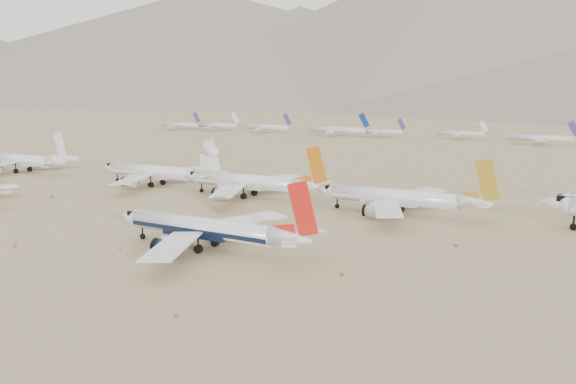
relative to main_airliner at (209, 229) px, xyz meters
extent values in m
plane|color=#88724F|center=(6.26, -3.10, -4.53)|extent=(7000.00, 7000.00, 0.00)
cylinder|color=white|center=(-2.11, 0.00, 0.20)|extent=(34.82, 4.12, 4.12)
cube|color=black|center=(-2.11, 0.00, -0.31)|extent=(34.12, 4.18, 0.93)
sphere|color=white|center=(-19.52, 0.00, 0.20)|extent=(4.12, 4.12, 4.12)
cube|color=black|center=(-20.13, 0.00, 1.33)|extent=(2.88, 2.67, 1.03)
cone|color=white|center=(19.41, 0.00, 0.51)|extent=(8.70, 4.12, 4.12)
cube|color=white|center=(0.58, -12.21, -0.52)|extent=(13.45, 21.19, 0.64)
cube|color=white|center=(21.10, -4.00, 1.02)|extent=(5.53, 7.23, 0.25)
cylinder|color=black|center=(-4.04, -8.56, -2.37)|extent=(4.84, 2.96, 2.96)
cube|color=white|center=(0.58, 12.21, -0.52)|extent=(13.45, 21.19, 0.64)
cube|color=white|center=(21.10, 4.00, 1.02)|extent=(5.53, 7.23, 0.25)
cylinder|color=black|center=(-4.04, 8.56, -2.37)|extent=(4.84, 2.96, 2.96)
cube|color=red|center=(21.83, 0.00, 6.51)|extent=(6.60, 0.33, 10.87)
cylinder|color=black|center=(-18.49, 0.00, -3.91)|extent=(1.23, 0.51, 1.23)
cylinder|color=black|center=(-0.66, -2.88, -3.67)|extent=(1.73, 1.03, 1.73)
cylinder|color=black|center=(-0.66, 2.88, -3.67)|extent=(1.73, 1.03, 1.73)
cube|color=white|center=(-76.84, 5.95, 0.09)|extent=(4.53, 5.93, 0.21)
sphere|color=white|center=(64.33, 55.78, 1.63)|extent=(5.35, 5.35, 5.35)
cube|color=black|center=(63.53, 55.78, 3.10)|extent=(3.75, 3.48, 1.34)
cylinder|color=black|center=(65.67, 55.78, -3.73)|extent=(1.61, 0.67, 1.61)
cylinder|color=white|center=(22.29, 51.84, 0.31)|extent=(34.66, 4.21, 4.21)
cube|color=silver|center=(22.29, 51.84, -0.21)|extent=(33.97, 4.28, 0.95)
sphere|color=white|center=(4.95, 51.84, 0.31)|extent=(4.21, 4.21, 4.21)
cube|color=black|center=(4.32, 51.84, 1.47)|extent=(2.95, 2.74, 1.05)
cone|color=white|center=(43.71, 51.84, 0.63)|extent=(8.67, 4.21, 4.21)
cube|color=white|center=(24.96, 39.62, -0.42)|extent=(13.39, 21.10, 0.65)
cube|color=white|center=(45.39, 47.84, 1.16)|extent=(5.50, 7.19, 0.25)
cylinder|color=silver|center=(20.36, 43.26, -2.32)|extent=(4.81, 3.03, 3.03)
cube|color=white|center=(24.96, 64.05, -0.42)|extent=(13.39, 21.10, 0.65)
cube|color=white|center=(45.39, 55.84, 1.16)|extent=(5.50, 7.19, 0.25)
cylinder|color=silver|center=(20.36, 60.42, -2.32)|extent=(4.81, 3.03, 3.03)
cube|color=#B88C24|center=(46.11, 51.84, 6.63)|extent=(6.57, 0.34, 10.82)
cylinder|color=black|center=(6.01, 51.84, -3.90)|extent=(1.26, 0.53, 1.26)
cylinder|color=black|center=(23.73, 48.89, -3.65)|extent=(1.77, 1.05, 1.77)
cylinder|color=black|center=(23.73, 54.79, -3.65)|extent=(1.77, 1.05, 1.77)
cylinder|color=white|center=(-26.29, 53.74, 0.54)|extent=(36.06, 4.41, 4.41)
cube|color=silver|center=(-26.29, 53.74, -0.01)|extent=(35.34, 4.47, 0.99)
sphere|color=white|center=(-44.32, 53.74, 0.54)|extent=(4.41, 4.41, 4.41)
cube|color=black|center=(-44.98, 53.74, 1.75)|extent=(3.09, 2.86, 1.10)
cone|color=white|center=(-4.00, 53.74, 0.87)|extent=(9.02, 4.41, 4.41)
cube|color=white|center=(-23.51, 41.02, -0.23)|extent=(13.93, 21.95, 0.68)
cube|color=white|center=(-2.25, 49.57, 1.42)|extent=(5.72, 7.48, 0.26)
cylinder|color=silver|center=(-28.29, 44.80, -2.22)|extent=(5.01, 3.17, 3.17)
cube|color=white|center=(-23.51, 66.46, -0.23)|extent=(13.93, 21.95, 0.68)
cube|color=white|center=(-2.25, 57.91, 1.42)|extent=(5.72, 7.48, 0.26)
cylinder|color=silver|center=(-28.29, 62.67, -2.22)|extent=(5.01, 3.17, 3.17)
cube|color=#C36410|center=(-1.50, 53.74, 7.12)|extent=(6.83, 0.35, 11.26)
cylinder|color=black|center=(-43.22, 53.74, -3.87)|extent=(1.32, 0.55, 1.32)
cylinder|color=black|center=(-24.79, 50.65, -3.61)|extent=(1.85, 1.10, 1.85)
cylinder|color=black|center=(-24.79, 56.82, -3.61)|extent=(1.85, 1.10, 1.85)
cylinder|color=white|center=(-66.02, 56.14, 0.55)|extent=(36.93, 4.42, 4.42)
cube|color=silver|center=(-66.02, 56.14, 0.00)|extent=(36.19, 4.49, 0.99)
sphere|color=white|center=(-84.49, 56.14, 0.55)|extent=(4.42, 4.42, 4.42)
cube|color=black|center=(-85.15, 56.14, 1.77)|extent=(3.10, 2.87, 1.11)
cone|color=white|center=(-43.20, 56.14, 0.89)|extent=(9.23, 4.42, 4.42)
cube|color=white|center=(-63.17, 43.16, -0.22)|extent=(14.26, 22.48, 0.69)
cube|color=white|center=(-41.40, 51.89, 1.44)|extent=(5.86, 7.67, 0.27)
cylinder|color=silver|center=(-68.08, 47.04, -2.21)|extent=(5.13, 3.18, 3.18)
cube|color=white|center=(-63.17, 69.13, -0.22)|extent=(14.26, 22.48, 0.69)
cube|color=white|center=(-41.40, 60.40, 1.44)|extent=(5.86, 7.67, 0.27)
cylinder|color=silver|center=(-68.08, 65.25, -2.21)|extent=(5.13, 3.18, 3.18)
cube|color=white|center=(-40.63, 56.14, 7.27)|extent=(7.00, 0.35, 11.53)
cylinder|color=white|center=(-40.38, 56.14, 8.69)|extent=(4.62, 2.87, 2.87)
cylinder|color=black|center=(-83.39, 56.14, -3.87)|extent=(1.33, 0.55, 1.33)
cylinder|color=black|center=(-64.49, 53.05, -3.60)|extent=(1.86, 1.11, 1.86)
cylinder|color=black|center=(-64.49, 59.24, -3.60)|extent=(1.86, 1.11, 1.86)
cylinder|color=white|center=(-137.04, 55.43, 0.60)|extent=(36.33, 4.46, 4.46)
cube|color=silver|center=(-137.04, 55.43, 0.04)|extent=(35.61, 4.53, 1.00)
cone|color=white|center=(-114.59, 55.43, 0.94)|extent=(9.08, 4.46, 4.46)
cube|color=white|center=(-112.82, 51.22, 1.50)|extent=(5.77, 7.54, 0.27)
cube|color=white|center=(-134.24, 68.25, -0.18)|extent=(14.03, 22.11, 0.69)
cube|color=white|center=(-112.82, 59.63, 1.50)|extent=(5.77, 7.54, 0.27)
cylinder|color=silver|center=(-139.06, 64.44, -2.19)|extent=(5.05, 3.21, 3.21)
cube|color=white|center=(-112.06, 55.43, 7.24)|extent=(6.89, 0.36, 11.35)
cylinder|color=black|center=(-135.53, 52.30, -3.59)|extent=(1.87, 1.12, 1.87)
cylinder|color=black|center=(-135.53, 58.55, -3.59)|extent=(1.87, 1.12, 1.87)
cylinder|color=silver|center=(-247.52, 289.67, -0.20)|extent=(38.99, 3.85, 3.85)
cube|color=#532A80|center=(-229.17, 289.67, 6.31)|extent=(7.77, 0.39, 9.78)
cube|color=silver|center=(-247.52, 279.58, -0.78)|extent=(10.27, 17.95, 0.39)
cube|color=silver|center=(-247.52, 299.76, -0.78)|extent=(10.27, 17.95, 0.39)
cylinder|color=silver|center=(-212.87, 295.88, -0.15)|extent=(40.05, 3.96, 3.96)
cube|color=white|center=(-194.02, 295.88, 6.54)|extent=(7.98, 0.40, 10.05)
cube|color=silver|center=(-212.87, 285.51, -0.75)|extent=(10.55, 18.44, 0.40)
cube|color=silver|center=(-212.87, 306.24, -0.75)|extent=(10.55, 18.44, 0.40)
cylinder|color=silver|center=(-163.82, 295.72, -0.14)|extent=(40.27, 3.98, 3.98)
cube|color=#532A80|center=(-144.87, 295.72, 6.59)|extent=(8.02, 0.40, 10.10)
cube|color=silver|center=(-163.82, 285.30, -0.74)|extent=(10.61, 18.54, 0.40)
cube|color=silver|center=(-163.82, 306.15, -0.74)|extent=(10.61, 18.54, 0.40)
cylinder|color=silver|center=(-100.40, 291.59, 0.08)|extent=(44.72, 4.42, 4.42)
cube|color=navy|center=(-79.36, 291.59, 7.55)|extent=(8.91, 0.44, 11.22)
cube|color=silver|center=(-100.40, 280.01, -0.58)|extent=(11.78, 20.58, 0.44)
cube|color=silver|center=(-100.40, 303.16, -0.58)|extent=(11.78, 20.58, 0.44)
cylinder|color=silver|center=(-68.86, 295.48, -0.43)|extent=(34.44, 3.40, 3.40)
cube|color=#532A80|center=(-52.65, 295.48, 5.33)|extent=(6.86, 0.34, 8.64)
cube|color=silver|center=(-68.86, 286.57, -0.94)|extent=(9.07, 15.86, 0.34)
cube|color=silver|center=(-68.86, 304.40, -0.94)|extent=(9.07, 15.86, 0.34)
cylinder|color=silver|center=(-14.27, 306.48, -0.53)|extent=(32.41, 3.20, 3.20)
cube|color=white|center=(0.98, 306.48, 4.88)|extent=(6.45, 0.32, 8.13)
cube|color=silver|center=(-14.27, 298.10, -1.01)|extent=(8.54, 14.92, 0.32)
cube|color=silver|center=(-14.27, 314.87, -1.01)|extent=(8.54, 14.92, 0.32)
cylinder|color=silver|center=(37.96, 286.83, -0.22)|extent=(38.73, 3.83, 3.83)
cube|color=#532A80|center=(56.19, 286.83, 6.25)|extent=(7.71, 0.38, 9.71)
cube|color=silver|center=(37.96, 276.80, -0.79)|extent=(10.20, 17.83, 0.38)
cube|color=silver|center=(37.96, 296.85, -0.79)|extent=(10.20, 17.83, 0.38)
cone|color=slate|center=(-1893.74, 1516.90, 125.47)|extent=(1456.00, 1456.00, 260.00)
cone|color=slate|center=(-1293.74, 1716.90, 205.47)|extent=(3024.00, 3024.00, 420.00)
cone|color=slate|center=(-793.74, 1556.90, 145.47)|extent=(1800.00, 1800.00, 300.00)
cone|color=slate|center=(-293.74, 1686.90, 230.47)|extent=(2444.00, 2444.00, 470.00)
cone|color=slate|center=(-1493.74, 1096.90, 55.47)|extent=(1080.00, 1080.00, 120.00)
cone|color=slate|center=(-693.74, 1096.90, 42.97)|extent=(855.00, 855.00, 95.00)
ellipsoid|color=brown|center=(-78.94, 24.10, -4.19)|extent=(1.12, 1.12, 0.62)
ellipsoid|color=brown|center=(-37.84, -18.00, -4.28)|extent=(0.84, 0.84, 0.46)
ellipsoid|color=brown|center=(-24.14, 11.30, -4.24)|extent=(0.98, 0.98, 0.54)
ellipsoid|color=brown|center=(16.96, -30.80, -4.32)|extent=(0.70, 0.70, 0.39)
ellipsoid|color=brown|center=(30.66, -1.50, -4.28)|extent=(0.84, 0.84, 0.46)
ellipsoid|color=brown|center=(44.36, 27.80, -4.24)|extent=(0.98, 0.98, 0.54)
ellipsoid|color=brown|center=(-16.69, -8.61, -4.36)|extent=(0.56, 0.56, 0.31)
camera|label=1|loc=(68.80, -90.98, 28.08)|focal=35.00mm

